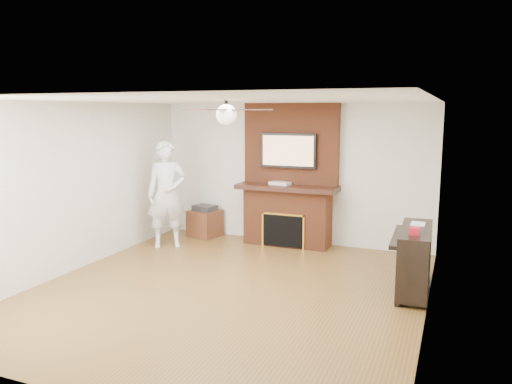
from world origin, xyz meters
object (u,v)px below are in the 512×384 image
at_px(fireplace, 289,189).
at_px(side_table, 205,222).
at_px(piano, 414,258).
at_px(person, 167,194).

relative_size(fireplace, side_table, 4.08).
xyz_separation_m(fireplace, piano, (2.29, -1.67, -0.54)).
height_order(fireplace, person, fireplace).
bearing_deg(fireplace, piano, -36.05).
bearing_deg(fireplace, person, -153.19).
xyz_separation_m(fireplace, side_table, (-1.65, -0.07, -0.72)).
height_order(person, piano, person).
bearing_deg(person, piano, -43.31).
bearing_deg(piano, person, 168.67).
distance_m(fireplace, piano, 2.88).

